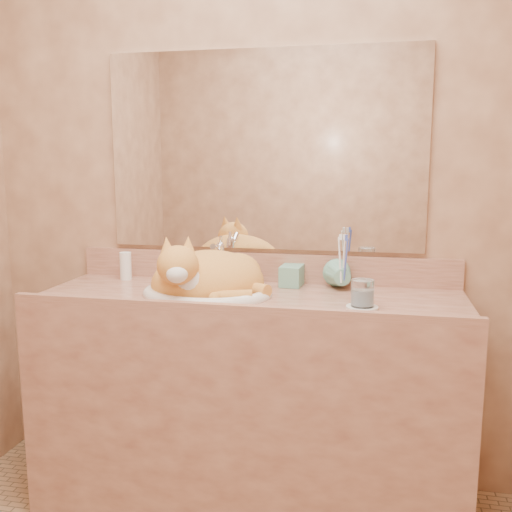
% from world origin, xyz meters
% --- Properties ---
extents(wall_back, '(2.40, 0.02, 2.50)m').
position_xyz_m(wall_back, '(0.00, 1.00, 1.25)').
color(wall_back, brown).
rests_on(wall_back, ground).
extents(vanity_counter, '(1.60, 0.55, 0.85)m').
position_xyz_m(vanity_counter, '(0.00, 0.72, 0.42)').
color(vanity_counter, brown).
rests_on(vanity_counter, floor).
extents(mirror, '(1.30, 0.02, 0.80)m').
position_xyz_m(mirror, '(0.00, 0.99, 1.39)').
color(mirror, white).
rests_on(mirror, wall_back).
extents(sink_basin, '(0.50, 0.43, 0.15)m').
position_xyz_m(sink_basin, '(-0.16, 0.70, 0.93)').
color(sink_basin, white).
rests_on(sink_basin, vanity_counter).
extents(faucet, '(0.07, 0.14, 0.19)m').
position_xyz_m(faucet, '(-0.16, 0.89, 0.94)').
color(faucet, white).
rests_on(faucet, vanity_counter).
extents(cat, '(0.55, 0.51, 0.24)m').
position_xyz_m(cat, '(-0.17, 0.71, 0.92)').
color(cat, orange).
rests_on(cat, sink_basin).
extents(soap_dispenser, '(0.09, 0.09, 0.19)m').
position_xyz_m(soap_dispenser, '(0.13, 0.87, 0.94)').
color(soap_dispenser, '#66A38F').
rests_on(soap_dispenser, vanity_counter).
extents(toothbrush_cup, '(0.14, 0.14, 0.11)m').
position_xyz_m(toothbrush_cup, '(0.34, 0.85, 0.90)').
color(toothbrush_cup, '#66A38F').
rests_on(toothbrush_cup, vanity_counter).
extents(toothbrushes, '(0.04, 0.04, 0.23)m').
position_xyz_m(toothbrushes, '(0.34, 0.85, 0.98)').
color(toothbrushes, white).
rests_on(toothbrushes, toothbrush_cup).
extents(saucer, '(0.11, 0.11, 0.01)m').
position_xyz_m(saucer, '(0.42, 0.61, 0.85)').
color(saucer, white).
rests_on(saucer, vanity_counter).
extents(water_glass, '(0.08, 0.08, 0.09)m').
position_xyz_m(water_glass, '(0.42, 0.61, 0.91)').
color(water_glass, white).
rests_on(water_glass, saucer).
extents(lotion_bottle, '(0.05, 0.05, 0.12)m').
position_xyz_m(lotion_bottle, '(-0.58, 0.91, 0.91)').
color(lotion_bottle, white).
rests_on(lotion_bottle, vanity_counter).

